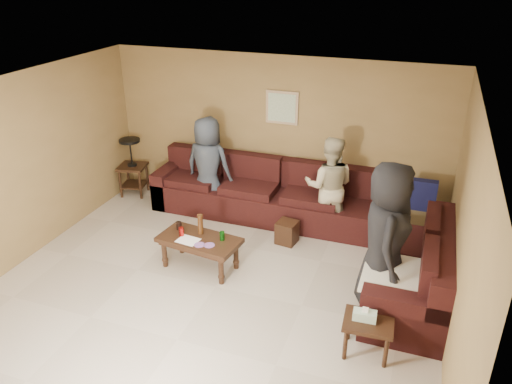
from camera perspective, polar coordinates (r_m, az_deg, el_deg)
room at (r=5.68m, az=-5.26°, el=2.97°), size 5.60×5.50×2.50m
sectional_sofa at (r=7.32m, az=5.93°, el=-3.31°), size 4.65×2.90×0.97m
coffee_table at (r=6.68m, az=-6.49°, el=-5.74°), size 1.14×0.67×0.73m
end_table_left at (r=8.92m, az=-13.95°, el=2.92°), size 0.52×0.52×1.02m
side_table_right at (r=5.45m, az=12.62°, el=-14.52°), size 0.53×0.45×0.57m
waste_bin at (r=7.32m, az=3.56°, el=-4.60°), size 0.32×0.32×0.34m
wall_art at (r=7.83m, az=2.99°, el=9.61°), size 0.52×0.04×0.52m
person_left at (r=7.99m, az=-5.47°, el=3.00°), size 0.81×0.56×1.60m
person_middle at (r=7.40m, az=8.36°, el=0.65°), size 0.81×0.67×1.52m
person_right at (r=5.89m, az=14.60°, el=-5.06°), size 0.70×0.96×1.83m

